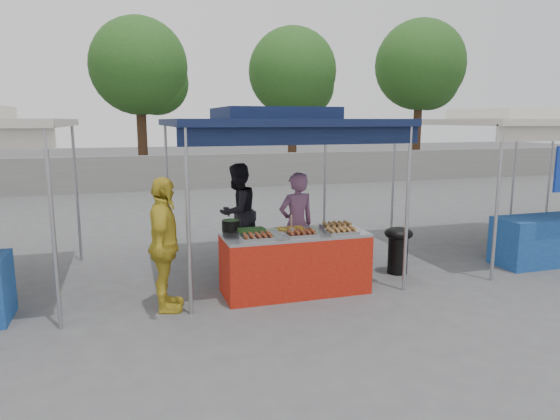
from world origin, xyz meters
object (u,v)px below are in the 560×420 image
object	(u,v)px
wok_burner	(398,246)
helper_man	(238,212)
vendor_woman	(296,225)
customer_person	(164,245)
vendor_table	(295,263)
cooking_pot	(231,226)

from	to	relation	value
wok_burner	helper_man	xyz separation A→B (m)	(-2.22, 1.55, 0.39)
vendor_woman	customer_person	size ratio (longest dim) A/B	0.94
vendor_table	helper_man	distance (m)	1.97
vendor_table	customer_person	distance (m)	1.83
wok_burner	vendor_table	bearing A→B (deg)	165.87
vendor_woman	cooking_pot	bearing A→B (deg)	7.76
vendor_table	vendor_woman	size ratio (longest dim) A/B	1.24
vendor_woman	helper_man	size ratio (longest dim) A/B	0.97
cooking_pot	customer_person	world-z (taller)	customer_person
vendor_table	customer_person	xyz separation A→B (m)	(-1.78, -0.16, 0.43)
cooking_pot	wok_burner	size ratio (longest dim) A/B	0.35
cooking_pot	helper_man	bearing A→B (deg)	74.38
vendor_woman	helper_man	xyz separation A→B (m)	(-0.66, 1.17, 0.03)
helper_man	cooking_pot	bearing A→B (deg)	36.04
cooking_pot	wok_burner	world-z (taller)	cooking_pot
cooking_pot	customer_person	size ratio (longest dim) A/B	0.15
helper_man	wok_burner	bearing A→B (deg)	106.83
cooking_pot	customer_person	bearing A→B (deg)	-150.30
wok_burner	helper_man	bearing A→B (deg)	120.33
vendor_table	customer_person	size ratio (longest dim) A/B	1.17
vendor_woman	helper_man	distance (m)	1.34
vendor_woman	customer_person	bearing A→B (deg)	13.88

